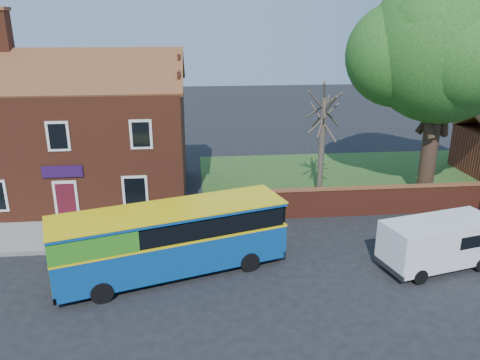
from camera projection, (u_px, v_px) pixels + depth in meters
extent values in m
plane|color=black|center=(209.00, 295.00, 17.93)|extent=(120.00, 120.00, 0.00)
cube|color=gray|center=(60.00, 236.00, 22.67)|extent=(18.00, 3.50, 0.12)
cube|color=slate|center=(50.00, 253.00, 21.02)|extent=(18.00, 0.15, 0.14)
cube|color=#426B28|center=(396.00, 177.00, 31.37)|extent=(26.00, 12.00, 0.04)
cube|color=maroon|center=(80.00, 143.00, 27.05)|extent=(12.00, 8.00, 6.50)
cube|color=brown|center=(61.00, 71.00, 23.79)|extent=(12.30, 4.08, 2.16)
cube|color=brown|center=(79.00, 64.00, 27.56)|extent=(12.30, 4.08, 2.16)
cube|color=maroon|center=(1.00, 32.00, 24.74)|extent=(0.90, 0.90, 2.20)
cube|color=black|center=(58.00, 136.00, 22.82)|extent=(1.10, 0.06, 1.50)
cube|color=#4C0F19|center=(66.00, 203.00, 23.94)|extent=(0.95, 0.04, 2.10)
cube|color=silver|center=(66.00, 202.00, 23.94)|extent=(1.20, 0.06, 2.30)
cube|color=#280E3E|center=(62.00, 172.00, 23.38)|extent=(2.00, 0.06, 0.60)
cube|color=maroon|center=(442.00, 199.00, 25.49)|extent=(22.00, 0.30, 1.50)
cube|color=brown|center=(444.00, 185.00, 25.23)|extent=(22.00, 0.38, 0.10)
cube|color=#0C438C|center=(172.00, 249.00, 19.15)|extent=(9.63, 5.00, 1.49)
cube|color=yellow|center=(171.00, 233.00, 18.91)|extent=(9.65, 5.02, 0.10)
cube|color=black|center=(171.00, 223.00, 18.77)|extent=(9.27, 4.90, 0.74)
cube|color=#35911F|center=(91.00, 236.00, 17.64)|extent=(3.74, 3.21, 0.79)
cube|color=#0C438C|center=(170.00, 211.00, 18.61)|extent=(9.63, 5.00, 0.14)
cube|color=yellow|center=(170.00, 210.00, 18.58)|extent=(9.68, 5.05, 0.06)
cylinder|color=black|center=(102.00, 292.00, 17.32)|extent=(0.89, 0.52, 0.84)
cylinder|color=black|center=(95.00, 265.00, 19.22)|extent=(0.89, 0.52, 0.84)
cylinder|color=black|center=(249.00, 262.00, 19.51)|extent=(0.89, 0.52, 0.84)
cylinder|color=black|center=(230.00, 240.00, 21.41)|extent=(0.89, 0.52, 0.84)
cube|color=white|center=(438.00, 241.00, 19.56)|extent=(5.13, 2.99, 1.83)
cube|color=black|center=(480.00, 228.00, 20.14)|extent=(0.46, 1.61, 0.72)
cube|color=black|center=(480.00, 250.00, 20.56)|extent=(0.54, 1.90, 0.23)
cylinder|color=black|center=(420.00, 277.00, 18.57)|extent=(0.67, 0.36, 0.64)
cylinder|color=black|center=(392.00, 256.00, 20.18)|extent=(0.67, 0.36, 0.64)
cylinder|color=black|center=(449.00, 246.00, 21.13)|extent=(0.67, 0.36, 0.64)
cylinder|color=black|center=(429.00, 154.00, 27.11)|extent=(0.92, 0.92, 5.29)
sphere|color=#407B26|center=(443.00, 47.00, 25.18)|extent=(8.28, 8.28, 8.28)
sphere|color=#407B26|center=(479.00, 59.00, 26.06)|extent=(5.98, 5.98, 5.98)
sphere|color=#407B26|center=(398.00, 55.00, 25.77)|extent=(5.75, 5.75, 5.75)
cylinder|color=#4C4238|center=(322.00, 149.00, 26.91)|extent=(0.34, 0.34, 5.89)
cylinder|color=#4C4238|center=(324.00, 113.00, 26.23)|extent=(0.35, 2.87, 2.31)
cylinder|color=#4C4238|center=(323.00, 116.00, 26.30)|extent=(1.50, 2.12, 2.12)
cylinder|color=#4C4238|center=(324.00, 109.00, 26.16)|extent=(2.41, 1.11, 2.35)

